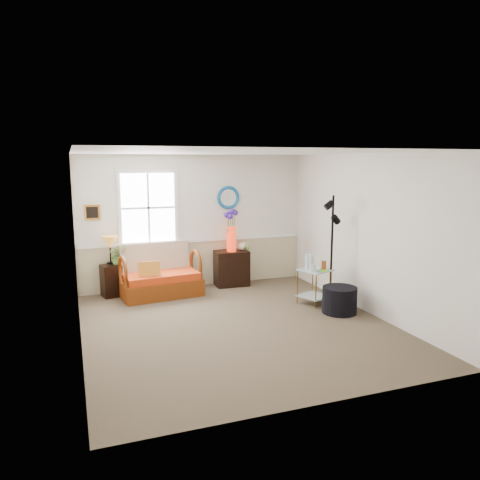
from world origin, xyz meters
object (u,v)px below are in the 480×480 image
object	(u,v)px
lamp_stand	(111,281)
ottoman	(340,300)
floor_lamp	(332,250)
cabinet	(232,268)
loveseat	(160,271)
side_table	(314,287)

from	to	relation	value
lamp_stand	ottoman	xyz separation A→B (m)	(3.45, -2.28, -0.08)
floor_lamp	cabinet	bearing A→B (deg)	129.85
loveseat	cabinet	distance (m)	1.50
lamp_stand	cabinet	size ratio (longest dim) A/B	0.84
lamp_stand	cabinet	xyz separation A→B (m)	(2.34, -0.03, 0.06)
cabinet	ottoman	size ratio (longest dim) A/B	1.24
side_table	ottoman	size ratio (longest dim) A/B	1.09
lamp_stand	ottoman	size ratio (longest dim) A/B	1.05
cabinet	side_table	world-z (taller)	cabinet
ottoman	side_table	bearing A→B (deg)	104.48
loveseat	lamp_stand	bearing A→B (deg)	155.98
cabinet	floor_lamp	distance (m)	2.22
cabinet	side_table	xyz separation A→B (m)	(0.95, -1.66, -0.04)
loveseat	floor_lamp	bearing A→B (deg)	-35.52
cabinet	ottoman	distance (m)	2.51
lamp_stand	ottoman	distance (m)	4.13
loveseat	cabinet	size ratio (longest dim) A/B	2.05
lamp_stand	side_table	size ratio (longest dim) A/B	0.96
loveseat	cabinet	xyz separation A→B (m)	(1.48, 0.24, -0.12)
loveseat	floor_lamp	size ratio (longest dim) A/B	0.76
side_table	floor_lamp	world-z (taller)	floor_lamp
lamp_stand	side_table	world-z (taller)	side_table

